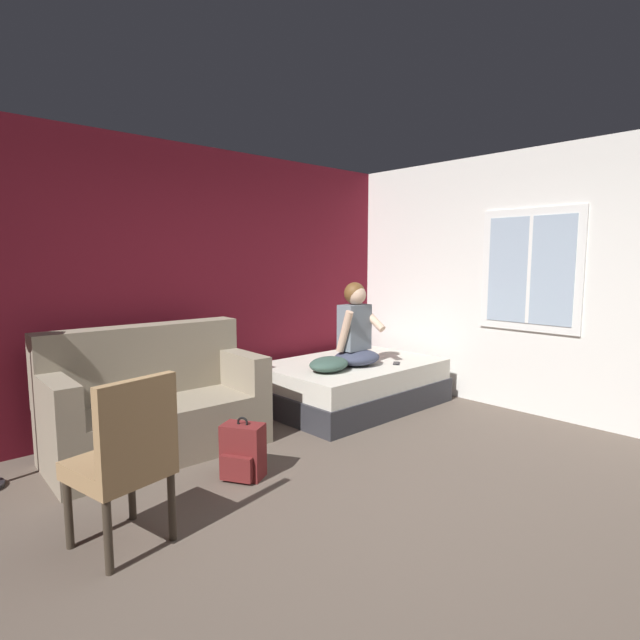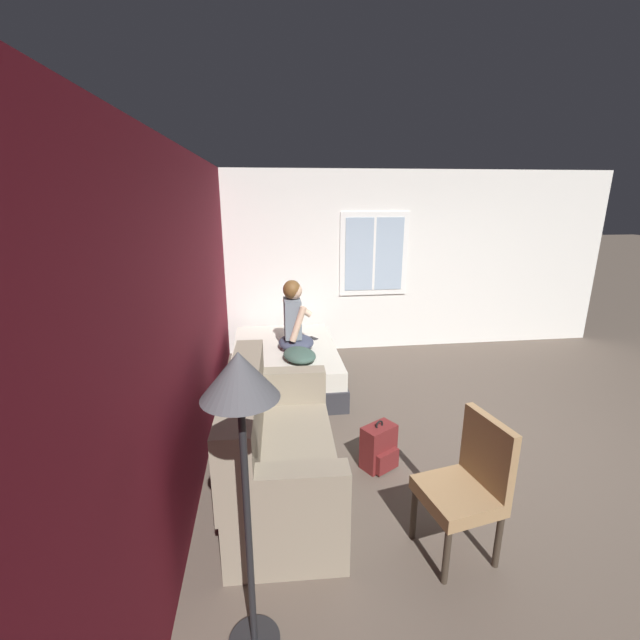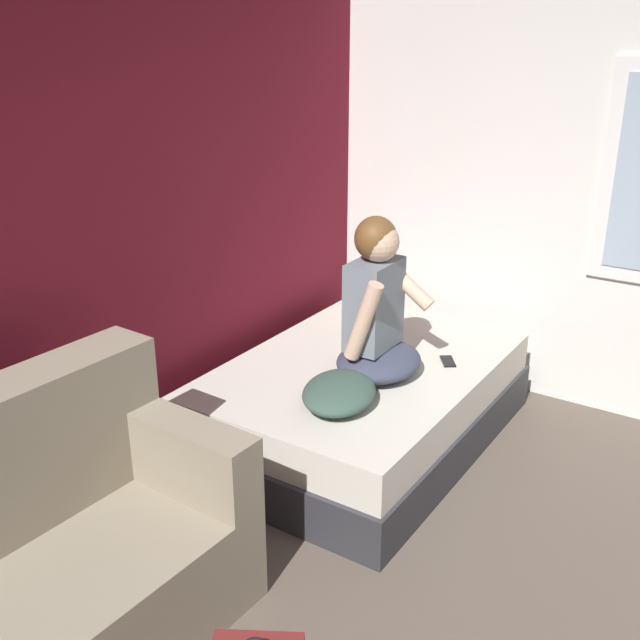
{
  "view_description": "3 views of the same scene",
  "coord_description": "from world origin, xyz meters",
  "px_view_note": "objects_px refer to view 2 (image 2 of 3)",
  "views": [
    {
      "loc": [
        -2.2,
        -1.88,
        1.6
      ],
      "look_at": [
        0.83,
        1.4,
        1.05
      ],
      "focal_mm": 28.0,
      "sensor_mm": 36.0,
      "label": 1
    },
    {
      "loc": [
        -3.46,
        2.02,
        2.36
      ],
      "look_at": [
        0.71,
        1.48,
        1.11
      ],
      "focal_mm": 24.0,
      "sensor_mm": 36.0,
      "label": 2
    },
    {
      "loc": [
        -1.65,
        -0.09,
        2.26
      ],
      "look_at": [
        0.61,
        1.39,
        1.19
      ],
      "focal_mm": 42.0,
      "sensor_mm": 36.0,
      "label": 3
    }
  ],
  "objects_px": {
    "throw_pillow": "(300,355)",
    "cell_phone": "(313,338)",
    "floor_lamp": "(241,408)",
    "side_chair": "(468,483)",
    "person_seated": "(294,321)",
    "bed": "(285,365)",
    "backpack": "(379,448)",
    "couch": "(275,451)"
  },
  "relations": [
    {
      "from": "person_seated",
      "to": "cell_phone",
      "type": "height_order",
      "value": "person_seated"
    },
    {
      "from": "bed",
      "to": "cell_phone",
      "type": "xyz_separation_m",
      "value": [
        0.28,
        -0.4,
        0.25
      ]
    },
    {
      "from": "couch",
      "to": "cell_phone",
      "type": "relative_size",
      "value": 12.02
    },
    {
      "from": "person_seated",
      "to": "throw_pillow",
      "type": "relative_size",
      "value": 1.82
    },
    {
      "from": "couch",
      "to": "throw_pillow",
      "type": "relative_size",
      "value": 3.6
    },
    {
      "from": "person_seated",
      "to": "floor_lamp",
      "type": "bearing_deg",
      "value": 172.04
    },
    {
      "from": "backpack",
      "to": "cell_phone",
      "type": "height_order",
      "value": "cell_phone"
    },
    {
      "from": "side_chair",
      "to": "backpack",
      "type": "height_order",
      "value": "side_chair"
    },
    {
      "from": "throw_pillow",
      "to": "backpack",
      "type": "bearing_deg",
      "value": -157.75
    },
    {
      "from": "couch",
      "to": "floor_lamp",
      "type": "xyz_separation_m",
      "value": [
        -1.21,
        0.15,
        1.04
      ]
    },
    {
      "from": "side_chair",
      "to": "person_seated",
      "type": "bearing_deg",
      "value": 18.43
    },
    {
      "from": "bed",
      "to": "couch",
      "type": "bearing_deg",
      "value": 175.13
    },
    {
      "from": "couch",
      "to": "side_chair",
      "type": "xyz_separation_m",
      "value": [
        -0.74,
        -1.25,
        0.14
      ]
    },
    {
      "from": "side_chair",
      "to": "throw_pillow",
      "type": "bearing_deg",
      "value": 20.78
    },
    {
      "from": "person_seated",
      "to": "cell_phone",
      "type": "xyz_separation_m",
      "value": [
        0.36,
        -0.27,
        -0.35
      ]
    },
    {
      "from": "side_chair",
      "to": "throw_pillow",
      "type": "distance_m",
      "value": 2.58
    },
    {
      "from": "floor_lamp",
      "to": "bed",
      "type": "bearing_deg",
      "value": -5.67
    },
    {
      "from": "bed",
      "to": "backpack",
      "type": "xyz_separation_m",
      "value": [
        -1.93,
        -0.74,
        -0.04
      ]
    },
    {
      "from": "backpack",
      "to": "bed",
      "type": "bearing_deg",
      "value": 21.06
    },
    {
      "from": "bed",
      "to": "floor_lamp",
      "type": "bearing_deg",
      "value": 174.33
    },
    {
      "from": "couch",
      "to": "backpack",
      "type": "distance_m",
      "value": 0.98
    },
    {
      "from": "backpack",
      "to": "throw_pillow",
      "type": "xyz_separation_m",
      "value": [
        1.44,
        0.59,
        0.36
      ]
    },
    {
      "from": "backpack",
      "to": "throw_pillow",
      "type": "relative_size",
      "value": 0.95
    },
    {
      "from": "couch",
      "to": "floor_lamp",
      "type": "height_order",
      "value": "floor_lamp"
    },
    {
      "from": "cell_phone",
      "to": "floor_lamp",
      "type": "height_order",
      "value": "floor_lamp"
    },
    {
      "from": "bed",
      "to": "person_seated",
      "type": "relative_size",
      "value": 2.19
    },
    {
      "from": "couch",
      "to": "backpack",
      "type": "relative_size",
      "value": 3.78
    },
    {
      "from": "bed",
      "to": "throw_pillow",
      "type": "distance_m",
      "value": 0.6
    },
    {
      "from": "couch",
      "to": "side_chair",
      "type": "relative_size",
      "value": 1.77
    },
    {
      "from": "bed",
      "to": "couch",
      "type": "relative_size",
      "value": 1.11
    },
    {
      "from": "floor_lamp",
      "to": "backpack",
      "type": "bearing_deg",
      "value": -36.59
    },
    {
      "from": "cell_phone",
      "to": "couch",
      "type": "bearing_deg",
      "value": 41.33
    },
    {
      "from": "throw_pillow",
      "to": "cell_phone",
      "type": "bearing_deg",
      "value": -17.46
    },
    {
      "from": "side_chair",
      "to": "throw_pillow",
      "type": "height_order",
      "value": "side_chair"
    },
    {
      "from": "backpack",
      "to": "floor_lamp",
      "type": "relative_size",
      "value": 0.27
    },
    {
      "from": "bed",
      "to": "cell_phone",
      "type": "relative_size",
      "value": 13.31
    },
    {
      "from": "bed",
      "to": "backpack",
      "type": "distance_m",
      "value": 2.06
    },
    {
      "from": "side_chair",
      "to": "floor_lamp",
      "type": "height_order",
      "value": "floor_lamp"
    },
    {
      "from": "side_chair",
      "to": "person_seated",
      "type": "relative_size",
      "value": 1.12
    },
    {
      "from": "throw_pillow",
      "to": "cell_phone",
      "type": "relative_size",
      "value": 3.33
    },
    {
      "from": "floor_lamp",
      "to": "cell_phone",
      "type": "bearing_deg",
      "value": -11.32
    },
    {
      "from": "throw_pillow",
      "to": "cell_phone",
      "type": "height_order",
      "value": "throw_pillow"
    }
  ]
}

